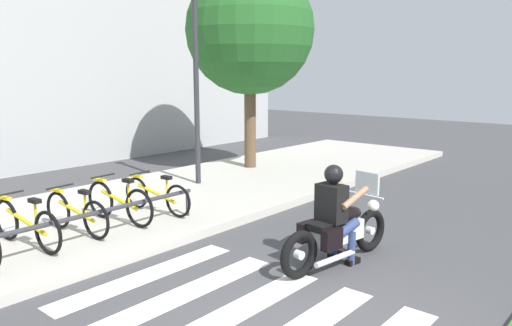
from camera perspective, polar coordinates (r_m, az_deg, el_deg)
name	(u,v)px	position (r m, az deg, el deg)	size (l,w,h in m)	color
sidewalk	(57,227)	(9.22, -21.92, -6.80)	(24.00, 4.40, 0.15)	#B7B2A8
crosswalk_stripe_3	(234,312)	(5.87, -2.49, -16.77)	(2.80, 0.40, 0.01)	white
crosswalk_stripe_4	(187,292)	(6.39, -7.92, -14.50)	(2.80, 0.40, 0.01)	white
crosswalk_stripe_5	(147,275)	(6.96, -12.42, -12.49)	(2.80, 0.40, 0.01)	white
motorcycle	(338,232)	(7.14, 9.41, -7.85)	(2.19, 0.75, 1.24)	black
rider	(335,208)	(6.97, 9.07, -5.11)	(0.68, 0.60, 1.45)	black
bicycle_1	(26,224)	(8.01, -24.89, -6.38)	(0.48, 1.72, 0.77)	black
bicycle_2	(76,213)	(8.35, -19.95, -5.43)	(0.48, 1.58, 0.74)	black
bicycle_3	(119,202)	(8.74, -15.45, -4.36)	(0.48, 1.64, 0.79)	black
bicycle_4	(156,195)	(9.20, -11.36, -3.63)	(0.48, 1.65, 0.72)	black
bike_rack	(95,215)	(7.87, -17.96, -5.71)	(3.77, 0.07, 0.49)	#333338
street_lamp	(196,67)	(11.28, -6.92, 10.93)	(0.28, 0.28, 4.66)	#2D2D33
tree_near_rack	(250,30)	(13.24, -0.70, 14.98)	(3.33, 3.33, 5.42)	brown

